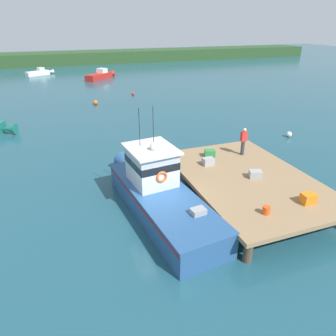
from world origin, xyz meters
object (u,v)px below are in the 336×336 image
Objects in this scene: moored_boat_mid_harbor at (101,75)px; mooring_buoy_spare_mooring at (133,94)px; crate_stack_near_edge at (308,198)px; deckhand_by_the_boat at (243,141)px; crate_stack_mid_dock at (210,153)px; crate_single_far at (255,174)px; main_fishing_boat at (158,191)px; moored_boat_off_the_point at (39,73)px; crate_single_by_cleat at (208,161)px; bait_bucket at (266,210)px; mooring_buoy_channel_marker at (289,134)px; mooring_buoy_inshore at (96,102)px.

moored_boat_mid_harbor is 13.68m from mooring_buoy_spare_mooring.
deckhand_by_the_boat reaches higher than crate_stack_near_edge.
crate_stack_mid_dock is 1.00× the size of crate_single_far.
crate_single_far is 0.37× the size of deckhand_by_the_boat.
moored_boat_off_the_point is at bearing 97.23° from main_fishing_boat.
main_fishing_boat reaches higher than crate_single_by_cleat.
moored_boat_mid_harbor is (-2.29, 42.58, -0.87)m from crate_stack_near_edge.
crate_single_far is 0.11× the size of moored_boat_mid_harbor.
deckhand_by_the_boat is (2.48, 5.66, 0.69)m from bait_bucket.
mooring_buoy_spare_mooring is at bearing 112.17° from mooring_buoy_channel_marker.
crate_single_by_cleat reaches higher than mooring_buoy_channel_marker.
main_fishing_boat reaches higher than moored_boat_off_the_point.
bait_bucket is (-2.20, -0.07, -0.05)m from crate_stack_near_edge.
mooring_buoy_channel_marker is at bearing 26.32° from crate_single_by_cleat.
mooring_buoy_channel_marker is at bearing 30.44° from deckhand_by_the_boat.
main_fishing_boat is 6.38m from deckhand_by_the_boat.
bait_bucket is at bearing -95.27° from crate_stack_mid_dock.
deckhand_by_the_boat is (1.01, 2.78, 0.67)m from crate_single_far.
crate_single_far is 1.16× the size of mooring_buoy_inshore.
mooring_buoy_channel_marker is at bearing -67.83° from mooring_buoy_spare_mooring.
crate_stack_near_edge reaches higher than mooring_buoy_inshore.
crate_stack_near_edge is (2.26, -5.00, 0.03)m from crate_single_by_cleat.
mooring_buoy_spare_mooring is (-0.71, 23.44, -1.87)m from deckhand_by_the_boat.
mooring_buoy_channel_marker is (13.08, 6.24, -0.78)m from main_fishing_boat.
deckhand_by_the_boat is at bearing 69.99° from crate_single_far.
main_fishing_boat reaches higher than moored_boat_mid_harbor.
crate_single_by_cleat is 0.37× the size of deckhand_by_the_boat.
mooring_buoy_spare_mooring is at bearing 90.85° from crate_stack_near_edge.
main_fishing_boat is at bearing -160.97° from deckhand_by_the_boat.
moored_boat_off_the_point reaches higher than mooring_buoy_channel_marker.
crate_stack_mid_dock is 0.13× the size of moored_boat_off_the_point.
moored_boat_off_the_point reaches higher than mooring_buoy_inshore.
crate_stack_mid_dock is 6.09m from bait_bucket.
mooring_buoy_inshore is at bearing 101.86° from crate_single_far.
mooring_buoy_spare_mooring is (0.30, 26.22, -1.20)m from crate_single_far.
mooring_buoy_inshore is at bearing 106.15° from deckhand_by_the_boat.
mooring_buoy_spare_mooring is at bearing 89.34° from crate_single_far.
crate_stack_mid_dock is 1.18m from crate_single_by_cleat.
moored_boat_mid_harbor is 17.20m from mooring_buoy_inshore.
main_fishing_boat is at bearing 133.93° from bait_bucket.
deckhand_by_the_boat is 3.66× the size of mooring_buoy_channel_marker.
moored_boat_mid_harbor is at bearing 93.98° from deckhand_by_the_boat.
crate_stack_near_edge is 26.30m from mooring_buoy_inshore.
crate_stack_mid_dock reaches higher than moored_boat_off_the_point.
mooring_buoy_inshore is (-3.28, 20.69, -1.14)m from crate_single_by_cleat.
crate_stack_mid_dock is at bearing -93.00° from mooring_buoy_spare_mooring.
main_fishing_boat is at bearing -90.35° from mooring_buoy_inshore.
crate_single_far is (-0.73, 2.81, -0.04)m from crate_stack_near_edge.
main_fishing_boat is 16.57× the size of crate_single_by_cleat.
crate_single_by_cleat reaches higher than crate_single_far.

